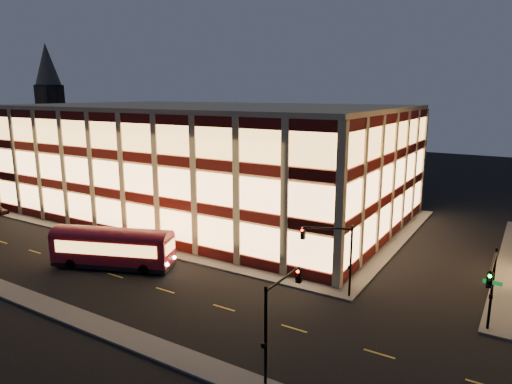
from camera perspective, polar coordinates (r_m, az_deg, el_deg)
The scene contains 12 objects.
ground at distance 50.09m, azimuth -15.09°, elevation -6.87°, with size 200.00×200.00×0.00m, color black.
sidewalk_office_south at distance 52.83m, azimuth -16.56°, elevation -5.87°, with size 54.00×2.00×0.15m, color #514F4C.
sidewalk_office_east at distance 53.00m, azimuth 17.15°, elevation -5.85°, with size 2.00×30.00×0.15m, color #514F4C.
sidewalk_tower_west at distance 51.65m, azimuth 29.11°, elevation -7.37°, with size 2.00×30.00×0.15m, color #514F4C.
sidewalk_near at distance 42.91m, azimuth -27.98°, elevation -11.13°, with size 100.00×2.00×0.15m, color #514F4C.
office_building at distance 62.55m, azimuth -6.05°, elevation 4.12°, with size 50.45×30.45×14.50m.
church_tower at distance 127.51m, azimuth -24.14°, elevation 8.07°, with size 5.00×5.00×18.00m, color #2D2621.
church_spire at distance 127.50m, azimuth -24.71°, elevation 14.33°, with size 6.00×6.00×10.00m, color #4C473F.
traffic_signal_far at distance 36.75m, azimuth 9.62°, elevation -6.89°, with size 3.79×1.87×6.00m.
traffic_signal_right at distance 33.71m, azimuth 27.37°, elevation -9.97°, with size 1.20×4.37×6.00m.
traffic_signal_near at distance 26.79m, azimuth 2.86°, elevation -14.24°, with size 0.32×4.45×6.00m.
trolley_bus at distance 44.90m, azimuth -17.49°, elevation -6.41°, with size 11.55×6.67×3.82m.
Camera 1 is at (34.93, -32.10, 16.10)m, focal length 32.00 mm.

